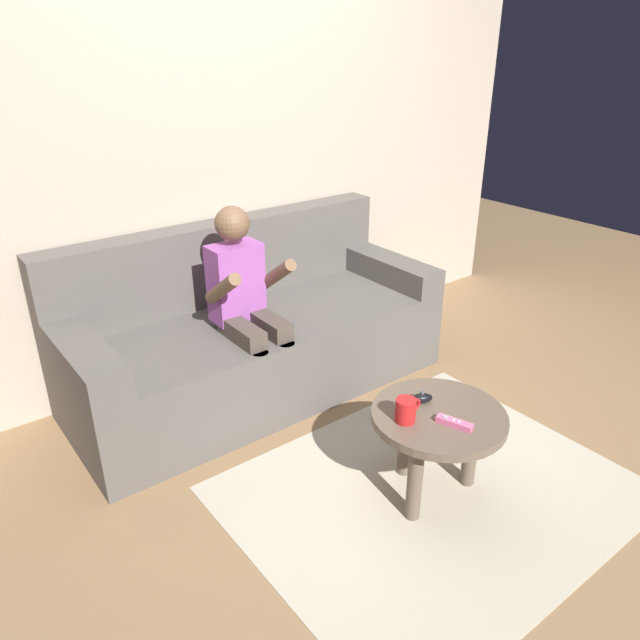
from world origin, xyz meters
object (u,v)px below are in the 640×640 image
at_px(person_seated_on_couch, 247,302).
at_px(game_remote_pink_near_edge, 454,423).
at_px(nunchuk_black, 422,398).
at_px(couch, 253,336).
at_px(coffee_mug, 406,410).
at_px(coffee_table, 436,428).

relative_size(person_seated_on_couch, game_remote_pink_near_edge, 7.20).
bearing_deg(nunchuk_black, couch, 96.06).
bearing_deg(person_seated_on_couch, coffee_mug, -83.80).
height_order(coffee_table, coffee_mug, coffee_mug).
bearing_deg(game_remote_pink_near_edge, coffee_table, 78.76).
relative_size(person_seated_on_couch, coffee_mug, 8.80).
relative_size(couch, person_seated_on_couch, 1.90).
distance_m(coffee_table, game_remote_pink_near_edge, 0.13).
distance_m(couch, nunchuk_black, 1.12).
height_order(coffee_table, nunchuk_black, nunchuk_black).
bearing_deg(person_seated_on_couch, nunchuk_black, -75.02).
xyz_separation_m(couch, nunchuk_black, (0.12, -1.11, 0.12)).
xyz_separation_m(couch, person_seated_on_couch, (-0.13, -0.18, 0.29)).
xyz_separation_m(couch, coffee_mug, (-0.02, -1.16, 0.15)).
distance_m(game_remote_pink_near_edge, coffee_mug, 0.19).
height_order(game_remote_pink_near_edge, nunchuk_black, nunchuk_black).
relative_size(coffee_table, coffee_mug, 4.54).
bearing_deg(nunchuk_black, person_seated_on_couch, 104.98).
bearing_deg(nunchuk_black, game_remote_pink_near_edge, -95.63).
bearing_deg(nunchuk_black, coffee_mug, -160.11).
bearing_deg(coffee_mug, nunchuk_black, 19.89).
relative_size(nunchuk_black, coffee_mug, 0.85).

